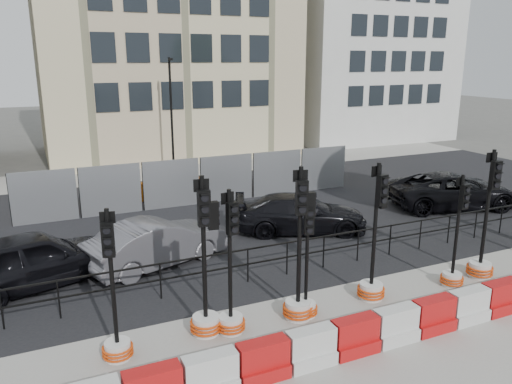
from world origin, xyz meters
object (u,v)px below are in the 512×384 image
traffic_signal_h (482,252)px  car_a (34,259)px  traffic_signal_d (299,284)px  car_c (301,214)px  traffic_signal_a (116,330)px

traffic_signal_h → car_a: size_ratio=0.75×
traffic_signal_d → car_c: bearing=77.8°
traffic_signal_h → car_c: 6.05m
traffic_signal_h → car_c: traffic_signal_h is taller
traffic_signal_h → car_a: 12.18m
traffic_signal_a → car_a: traffic_signal_a is taller
traffic_signal_h → car_c: bearing=122.8°
traffic_signal_a → traffic_signal_h: (9.90, -0.15, 0.09)m
traffic_signal_h → car_c: (-2.70, 5.42, -0.08)m
car_a → car_c: 8.67m
traffic_signal_d → car_a: bearing=159.0°
car_c → traffic_signal_d: bearing=172.4°
traffic_signal_d → traffic_signal_h: bearing=16.7°
traffic_signal_h → car_a: (-11.32, 4.51, 0.02)m
traffic_signal_a → traffic_signal_h: 9.90m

